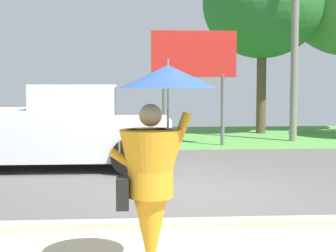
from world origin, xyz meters
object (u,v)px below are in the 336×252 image
roadside_billboard (194,62)px  utility_pole (295,16)px  pickup_truck (55,130)px  monk_pedestrian (154,169)px  tree_left_far (262,4)px

roadside_billboard → utility_pole: bearing=17.1°
pickup_truck → utility_pole: size_ratio=0.66×
roadside_billboard → monk_pedestrian: bearing=-98.8°
roadside_billboard → pickup_truck: bearing=-132.1°
tree_left_far → utility_pole: bearing=-81.9°
pickup_truck → monk_pedestrian: bearing=-77.2°
monk_pedestrian → utility_pole: utility_pole is taller
utility_pole → tree_left_far: size_ratio=1.12×
pickup_truck → utility_pole: utility_pole is taller
pickup_truck → tree_left_far: (6.69, 7.84, 4.04)m
utility_pole → pickup_truck: bearing=-144.4°
tree_left_far → monk_pedestrian: bearing=-108.0°
utility_pole → tree_left_far: bearing=98.1°
monk_pedestrian → tree_left_far: 15.82m
pickup_truck → roadside_billboard: 5.66m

